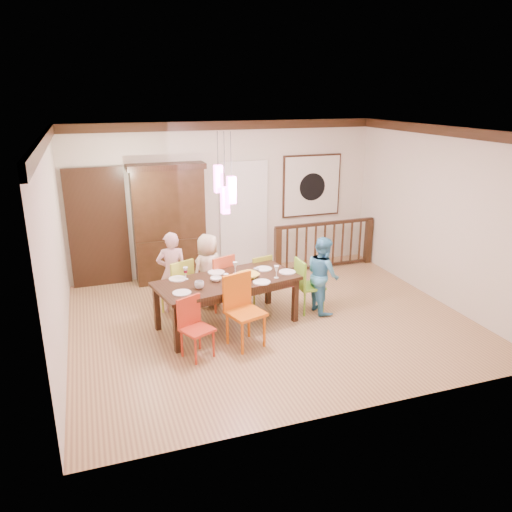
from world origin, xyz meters
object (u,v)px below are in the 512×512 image
object	(u,v)px
dining_table	(227,285)
person_far_mid	(208,271)
balustrade	(324,244)
person_far_left	(172,272)
chair_end_right	(310,282)
chair_far_left	(176,282)
person_end_right	(323,275)
china_hutch	(169,223)

from	to	relation	value
dining_table	person_far_mid	world-z (taller)	person_far_mid
balustrade	person_far_left	distance (m)	3.43
chair_end_right	person_far_mid	size ratio (longest dim) A/B	0.72
chair_far_left	balustrade	distance (m)	3.43
person_far_mid	chair_end_right	bearing A→B (deg)	129.84
chair_end_right	person_end_right	xyz separation A→B (m)	(0.19, -0.05, 0.11)
dining_table	person_far_left	xyz separation A→B (m)	(-0.68, 0.80, -0.00)
balustrade	person_end_right	size ratio (longest dim) A/B	1.73
chair_far_left	person_end_right	size ratio (longest dim) A/B	0.74
balustrade	person_far_mid	size ratio (longest dim) A/B	1.75
china_hutch	balustrade	bearing A→B (deg)	-6.51
person_end_right	balustrade	bearing A→B (deg)	-27.66
dining_table	person_far_left	size ratio (longest dim) A/B	1.69
china_hutch	chair_far_left	bearing A→B (deg)	-96.54
china_hutch	person_far_left	world-z (taller)	china_hutch
person_far_left	person_end_right	xyz separation A→B (m)	(2.28, -0.78, -0.04)
chair_far_left	chair_end_right	xyz separation A→B (m)	(2.05, -0.62, -0.02)
balustrade	person_far_mid	world-z (taller)	person_far_mid
dining_table	person_far_left	distance (m)	1.05
person_far_left	person_far_mid	size ratio (longest dim) A/B	1.08
person_far_mid	person_end_right	size ratio (longest dim) A/B	0.99
person_far_left	person_end_right	distance (m)	2.41
chair_far_left	dining_table	bearing A→B (deg)	108.59
dining_table	chair_far_left	distance (m)	0.96
china_hutch	person_far_left	bearing A→B (deg)	-98.53
china_hutch	balustrade	distance (m)	3.11
chair_end_right	person_far_left	xyz separation A→B (m)	(-2.09, 0.72, 0.16)
dining_table	chair_far_left	xyz separation A→B (m)	(-0.64, 0.69, -0.14)
balustrade	chair_far_left	bearing A→B (deg)	-160.87
balustrade	china_hutch	bearing A→B (deg)	172.07
chair_far_left	chair_end_right	world-z (taller)	chair_far_left
dining_table	balustrade	xyz separation A→B (m)	(2.57, 1.90, -0.17)
person_far_left	chair_end_right	bearing A→B (deg)	166.94
china_hutch	person_far_mid	xyz separation A→B (m)	(0.38, -1.42, -0.49)
person_far_left	person_far_mid	xyz separation A→B (m)	(0.60, 0.02, -0.05)
china_hutch	person_far_left	xyz separation A→B (m)	(-0.22, -1.44, -0.44)
china_hutch	person_end_right	size ratio (longest dim) A/B	1.76
person_end_right	chair_far_left	bearing A→B (deg)	73.00
chair_end_right	chair_far_left	bearing A→B (deg)	72.98
chair_far_left	person_end_right	bearing A→B (deg)	139.21
china_hutch	person_far_mid	world-z (taller)	china_hutch
chair_end_right	china_hutch	distance (m)	2.93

